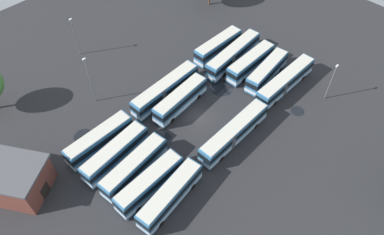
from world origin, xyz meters
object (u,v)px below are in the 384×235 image
bus_row2_slot1 (267,71)px  depot_building (13,179)px  bus_row1_slot4 (165,90)px  bus_row1_slot3 (180,100)px  lamp_post_near_entrance (331,81)px  bus_row0_slot3 (115,153)px  lamp_post_mid_lot (75,35)px  bus_row0_slot4 (100,140)px  bus_row2_slot0 (285,82)px  bus_row2_slot4 (218,46)px  lamp_post_far_corner (90,79)px  bus_row2_slot2 (251,63)px  bus_row1_slot0 (234,133)px  bus_row0_slot1 (150,183)px  bus_row0_slot0 (170,195)px  bus_row0_slot2 (134,167)px  bus_row2_slot3 (233,55)px

bus_row2_slot1 → depot_building: bearing=165.6°
depot_building → bus_row1_slot4: bearing=-3.3°
bus_row1_slot3 → lamp_post_near_entrance: 25.91m
bus_row1_slot4 → bus_row0_slot3: bearing=-162.3°
lamp_post_mid_lot → bus_row0_slot4: bearing=-116.2°
bus_row2_slot1 → lamp_post_near_entrance: size_ratio=1.47×
bus_row2_slot0 → bus_row2_slot4: 15.32m
bus_row2_slot4 → bus_row2_slot1: bearing=-85.5°
bus_row0_slot4 → lamp_post_far_corner: size_ratio=1.20×
bus_row2_slot0 → bus_row2_slot2: size_ratio=1.24×
lamp_post_near_entrance → bus_row1_slot0: bearing=163.5°
lamp_post_far_corner → bus_row0_slot1: bearing=-103.5°
bus_row1_slot0 → lamp_post_mid_lot: (-5.03, 35.91, 2.64)m
bus_row0_slot0 → lamp_post_mid_lot: bearing=75.4°
bus_row2_slot1 → bus_row0_slot3: bearing=170.6°
bus_row0_slot4 → bus_row1_slot4: (14.71, 0.85, 0.00)m
depot_building → lamp_post_mid_lot: (23.77, 19.50, 1.88)m
bus_row2_slot1 → bus_row2_slot2: bearing=92.9°
bus_row0_slot0 → lamp_post_mid_lot: (9.60, 36.84, 2.64)m
bus_row2_slot1 → lamp_post_far_corner: bearing=145.0°
bus_row0_slot3 → lamp_post_mid_lot: bearing=67.5°
bus_row2_slot1 → bus_row2_slot2: same height
bus_row0_slot4 → depot_building: 13.23m
bus_row0_slot2 → bus_row2_slot0: 30.98m
bus_row0_slot2 → bus_row0_slot3: same height
bus_row0_slot1 → bus_row2_slot2: 31.09m
bus_row0_slot0 → bus_row2_slot3: bearing=24.9°
bus_row0_slot3 → bus_row2_slot1: same height
bus_row1_slot4 → lamp_post_far_corner: bearing=138.6°
bus_row1_slot0 → depot_building: size_ratio=1.23×
bus_row0_slot4 → bus_row2_slot0: same height
bus_row0_slot3 → depot_building: size_ratio=1.01×
lamp_post_mid_lot → bus_row2_slot2: bearing=-53.5°
bus_row1_slot3 → lamp_post_far_corner: lamp_post_far_corner is taller
bus_row1_slot3 → bus_row2_slot2: bearing=-8.9°
bus_row0_slot0 → bus_row1_slot4: bearing=49.3°
bus_row1_slot0 → bus_row0_slot4: bearing=138.6°
bus_row2_slot0 → lamp_post_near_entrance: (3.31, -6.61, 2.39)m
lamp_post_far_corner → bus_row2_slot4: bearing=-15.1°
bus_row1_slot0 → bus_row2_slot0: bearing=4.0°
bus_row0_slot0 → lamp_post_mid_lot: 38.16m
bus_row0_slot1 → bus_row1_slot3: bearing=30.8°
bus_row0_slot4 → lamp_post_far_corner: 11.08m
bus_row2_slot1 → bus_row2_slot3: size_ratio=0.78×
bus_row2_slot3 → depot_building: size_ratio=1.24×
bus_row2_slot4 → bus_row2_slot2: bearing=-84.8°
bus_row0_slot2 → depot_building: depot_building is taller
depot_building → bus_row1_slot0: bearing=-29.7°
bus_row0_slot4 → bus_row1_slot0: size_ratio=0.80×
bus_row1_slot0 → bus_row2_slot3: same height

